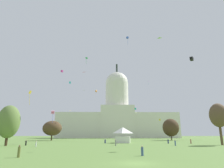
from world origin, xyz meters
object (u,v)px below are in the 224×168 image
(tree_west_near, at_px, (52,128))
(kite_violet_high, at_px, (148,82))
(kite_cyan_low, at_px, (49,126))
(person_olive_edge_east, at_px, (19,152))
(person_white_mid_center, at_px, (36,144))
(kite_cyan_high, at_px, (70,83))
(person_black_near_tent, at_px, (26,143))
(person_denim_mid_right, at_px, (142,151))
(kite_green_high, at_px, (86,59))
(kite_magenta_mid, at_px, (62,71))
(event_tent, at_px, (123,135))
(tree_east_mid, at_px, (218,115))
(person_navy_near_tree_west, at_px, (105,141))
(capitol_building, at_px, (117,117))
(person_navy_back_left, at_px, (168,141))
(kite_white_high, at_px, (84,90))
(kite_pink_low, at_px, (53,112))
(tree_east_near, at_px, (171,128))
(person_maroon_aisle_center, at_px, (191,141))
(kite_orange_high, at_px, (96,91))
(kite_turquoise_mid, at_px, (135,109))
(kite_gold_low_b, at_px, (70,111))
(person_denim_mid_left, at_px, (175,143))
(kite_red_mid, at_px, (85,73))
(kite_yellow_low, at_px, (160,120))
(tree_west_mid, at_px, (9,122))
(kite_gold_low, at_px, (30,94))
(person_grey_back_right, at_px, (116,143))
(kite_lime_mid, at_px, (159,38))
(kite_blue_high, at_px, (127,38))
(kite_black_mid, at_px, (192,59))

(tree_west_near, height_order, kite_violet_high, kite_violet_high)
(kite_cyan_low, bearing_deg, person_olive_edge_east, 24.17)
(person_white_mid_center, bearing_deg, kite_cyan_high, -24.10)
(person_black_near_tent, bearing_deg, person_denim_mid_right, 40.70)
(kite_green_high, distance_m, kite_magenta_mid, 17.05)
(event_tent, distance_m, tree_east_mid, 34.59)
(person_navy_near_tree_west, distance_m, person_olive_edge_east, 48.04)
(tree_west_near, bearing_deg, capitol_building, 64.12)
(person_navy_back_left, distance_m, kite_white_high, 102.24)
(person_navy_back_left, distance_m, kite_pink_low, 44.11)
(kite_white_high, bearing_deg, tree_east_near, -64.17)
(person_maroon_aisle_center, relative_size, person_olive_edge_east, 0.97)
(person_white_mid_center, xyz_separation_m, kite_orange_high, (9.29, 101.91, 36.65))
(kite_turquoise_mid, distance_m, kite_gold_low_b, 40.36)
(person_denim_mid_left, bearing_deg, kite_cyan_high, 115.74)
(person_black_near_tent, relative_size, kite_red_mid, 1.15)
(person_navy_near_tree_west, relative_size, kite_yellow_low, 1.27)
(event_tent, xyz_separation_m, kite_white_high, (-25.88, 79.52, 35.28))
(tree_west_mid, xyz_separation_m, kite_white_high, (9.69, 98.89, 31.40))
(person_navy_near_tree_west, height_order, kite_magenta_mid, kite_magenta_mid)
(person_maroon_aisle_center, bearing_deg, tree_west_near, 3.17)
(tree_west_near, relative_size, kite_gold_low, 3.56)
(person_denim_mid_right, height_order, person_maroon_aisle_center, person_maroon_aisle_center)
(tree_east_mid, height_order, person_white_mid_center, tree_east_mid)
(event_tent, xyz_separation_m, kite_red_mid, (-15.04, -5.93, 23.51))
(person_grey_back_right, bearing_deg, person_white_mid_center, -145.79)
(kite_green_high, bearing_deg, tree_west_near, -34.28)
(person_white_mid_center, height_order, kite_white_high, kite_white_high)
(person_denim_mid_right, distance_m, kite_violet_high, 142.10)
(kite_lime_mid, height_order, kite_gold_low_b, kite_lime_mid)
(tree_east_mid, height_order, person_denim_mid_right, tree_east_mid)
(person_white_mid_center, height_order, kite_blue_high, kite_blue_high)
(person_denim_mid_right, bearing_deg, kite_orange_high, -45.33)
(person_navy_back_left, bearing_deg, tree_west_near, 92.17)
(kite_pink_low, xyz_separation_m, kite_turquoise_mid, (37.90, 47.91, 7.47))
(person_grey_back_right, distance_m, kite_gold_low_b, 58.50)
(kite_gold_low_b, bearing_deg, kite_cyan_low, 166.85)
(event_tent, xyz_separation_m, kite_cyan_high, (-30.74, 44.25, 32.75))
(kite_pink_low, relative_size, kite_lime_mid, 3.55)
(capitol_building, distance_m, person_navy_back_left, 120.05)
(person_denim_mid_left, distance_m, kite_lime_mid, 31.77)
(kite_black_mid, bearing_deg, kite_turquoise_mid, -41.41)
(kite_green_high, xyz_separation_m, kite_turquoise_mid, (26.86, 39.73, -17.51))
(kite_red_mid, bearing_deg, capitol_building, -83.71)
(tree_west_mid, height_order, kite_blue_high, kite_blue_high)
(kite_gold_low, xyz_separation_m, kite_red_mid, (12.11, 20.78, 12.68))
(kite_pink_low, xyz_separation_m, kite_red_mid, (11.71, -1.36, 15.27))
(kite_turquoise_mid, bearing_deg, kite_green_high, 126.90)
(person_grey_back_right, distance_m, person_navy_back_left, 23.90)
(kite_violet_high, bearing_deg, person_maroon_aisle_center, 30.47)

